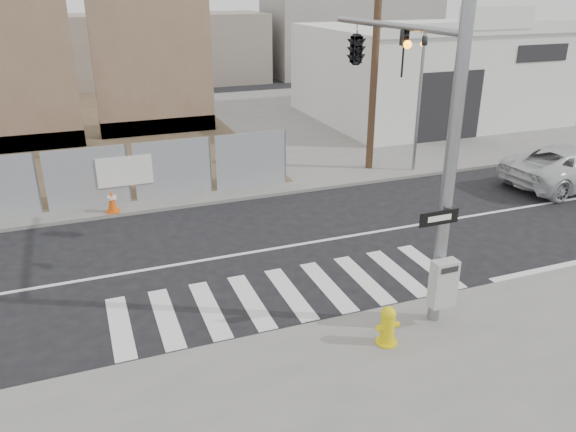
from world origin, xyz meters
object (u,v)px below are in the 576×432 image
object	(u,v)px
traffic_cone_c	(112,201)
fire_hydrant	(388,325)
auto_shop	(427,72)
suv	(572,166)
traffic_cone_d	(201,182)
signal_pole	(384,85)

from	to	relation	value
traffic_cone_c	fire_hydrant	bearing A→B (deg)	-64.00
auto_shop	fire_hydrant	world-z (taller)	auto_shop
suv	fire_hydrant	bearing A→B (deg)	113.91
traffic_cone_c	traffic_cone_d	world-z (taller)	traffic_cone_c
suv	traffic_cone_c	size ratio (longest dim) A/B	7.06
auto_shop	traffic_cone_d	bearing A→B (deg)	-151.66
traffic_cone_d	signal_pole	bearing A→B (deg)	-67.83
suv	traffic_cone_d	world-z (taller)	suv
auto_shop	suv	distance (m)	11.94
signal_pole	fire_hydrant	world-z (taller)	signal_pole
signal_pole	traffic_cone_c	size ratio (longest dim) A/B	9.11
signal_pole	auto_shop	bearing A→B (deg)	52.54
signal_pole	suv	world-z (taller)	signal_pole
fire_hydrant	auto_shop	bearing A→B (deg)	71.69
signal_pole	fire_hydrant	xyz separation A→B (m)	(-1.43, -3.20, -4.24)
auto_shop	fire_hydrant	size ratio (longest dim) A/B	14.14
signal_pole	auto_shop	xyz separation A→B (m)	(11.50, 15.01, -2.25)
fire_hydrant	suv	size ratio (longest dim) A/B	0.16
signal_pole	traffic_cone_d	size ratio (longest dim) A/B	9.93
traffic_cone_c	traffic_cone_d	bearing A→B (deg)	17.10
signal_pole	traffic_cone_d	bearing A→B (deg)	112.17
suv	traffic_cone_d	bearing A→B (deg)	67.80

